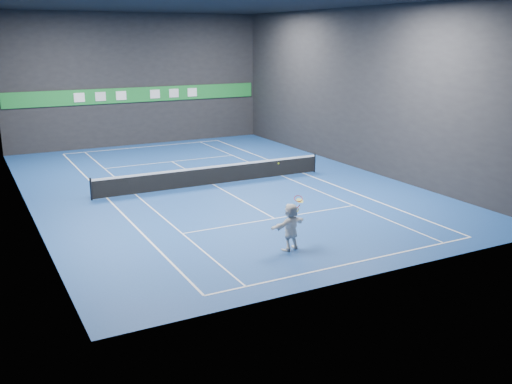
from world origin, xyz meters
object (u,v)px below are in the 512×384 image
player (291,227)px  tennis_racket (298,200)px  tennis_net (213,175)px  tennis_ball (279,164)px

player → tennis_racket: bearing=172.2°
player → tennis_net: (1.27, 9.81, -0.32)m
tennis_racket → player: bearing=-171.9°
player → tennis_ball: 2.34m
player → tennis_ball: (-0.41, 0.20, 2.30)m
tennis_ball → tennis_racket: 1.58m
player → tennis_racket: tennis_racket is taller
player → tennis_net: player is taller
tennis_racket → tennis_ball: bearing=168.6°
tennis_ball → tennis_net: bearing=80.1°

